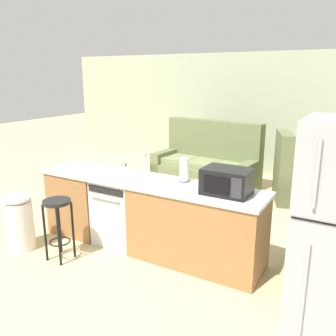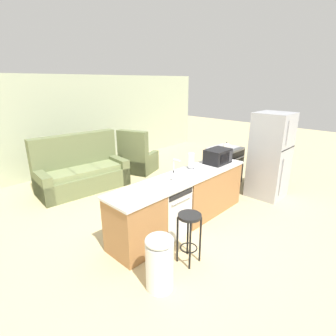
{
  "view_description": "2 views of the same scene",
  "coord_description": "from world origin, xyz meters",
  "px_view_note": "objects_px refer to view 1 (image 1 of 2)",
  "views": [
    {
      "loc": [
        2.44,
        -3.43,
        2.13
      ],
      "look_at": [
        0.11,
        0.6,
        0.91
      ],
      "focal_mm": 38.0,
      "sensor_mm": 36.0,
      "label": 1
    },
    {
      "loc": [
        -3.05,
        -2.69,
        2.44
      ],
      "look_at": [
        0.31,
        0.52,
        0.89
      ],
      "focal_mm": 28.0,
      "sensor_mm": 36.0,
      "label": 2
    }
  ],
  "objects_px": {
    "paper_towel_roll": "(184,170)",
    "bar_stool": "(58,217)",
    "kettle": "(335,190)",
    "dishwasher": "(121,211)",
    "armchair": "(294,182)",
    "trash_bin": "(19,220)",
    "soap_bottle": "(126,172)",
    "microwave": "(227,181)",
    "couch": "(207,166)"
  },
  "relations": [
    {
      "from": "bar_stool",
      "to": "couch",
      "type": "relative_size",
      "value": 0.36
    },
    {
      "from": "bar_stool",
      "to": "couch",
      "type": "distance_m",
      "value": 3.56
    },
    {
      "from": "trash_bin",
      "to": "armchair",
      "type": "xyz_separation_m",
      "value": [
        2.6,
        3.53,
        -0.03
      ]
    },
    {
      "from": "paper_towel_roll",
      "to": "armchair",
      "type": "xyz_separation_m",
      "value": [
        0.81,
        2.54,
        -0.69
      ]
    },
    {
      "from": "paper_towel_roll",
      "to": "bar_stool",
      "type": "height_order",
      "value": "paper_towel_roll"
    },
    {
      "from": "soap_bottle",
      "to": "kettle",
      "type": "height_order",
      "value": "kettle"
    },
    {
      "from": "trash_bin",
      "to": "dishwasher",
      "type": "bearing_deg",
      "value": 39.61
    },
    {
      "from": "dishwasher",
      "to": "armchair",
      "type": "relative_size",
      "value": 0.7
    },
    {
      "from": "couch",
      "to": "microwave",
      "type": "bearing_deg",
      "value": -62.68
    },
    {
      "from": "microwave",
      "to": "trash_bin",
      "type": "xyz_separation_m",
      "value": [
        -2.4,
        -0.8,
        -0.66
      ]
    },
    {
      "from": "paper_towel_roll",
      "to": "couch",
      "type": "distance_m",
      "value": 2.82
    },
    {
      "from": "soap_bottle",
      "to": "kettle",
      "type": "xyz_separation_m",
      "value": [
        2.32,
        0.45,
        0.01
      ]
    },
    {
      "from": "microwave",
      "to": "kettle",
      "type": "distance_m",
      "value": 1.1
    },
    {
      "from": "bar_stool",
      "to": "trash_bin",
      "type": "xyz_separation_m",
      "value": [
        -0.63,
        -0.06,
        -0.16
      ]
    },
    {
      "from": "paper_towel_roll",
      "to": "kettle",
      "type": "bearing_deg",
      "value": 8.53
    },
    {
      "from": "kettle",
      "to": "armchair",
      "type": "distance_m",
      "value": 2.52
    },
    {
      "from": "microwave",
      "to": "couch",
      "type": "xyz_separation_m",
      "value": [
        -1.45,
        2.8,
        -0.65
      ]
    },
    {
      "from": "kettle",
      "to": "armchair",
      "type": "xyz_separation_m",
      "value": [
        -0.81,
        2.3,
        -0.64
      ]
    },
    {
      "from": "paper_towel_roll",
      "to": "trash_bin",
      "type": "bearing_deg",
      "value": -151.19
    },
    {
      "from": "paper_towel_roll",
      "to": "armchair",
      "type": "distance_m",
      "value": 2.76
    },
    {
      "from": "soap_bottle",
      "to": "bar_stool",
      "type": "bearing_deg",
      "value": -122.72
    },
    {
      "from": "soap_bottle",
      "to": "couch",
      "type": "relative_size",
      "value": 0.08
    },
    {
      "from": "trash_bin",
      "to": "kettle",
      "type": "bearing_deg",
      "value": 19.82
    },
    {
      "from": "bar_stool",
      "to": "kettle",
      "type": "bearing_deg",
      "value": 22.8
    },
    {
      "from": "paper_towel_roll",
      "to": "armchair",
      "type": "bearing_deg",
      "value": 72.42
    },
    {
      "from": "couch",
      "to": "trash_bin",
      "type": "bearing_deg",
      "value": -104.8
    },
    {
      "from": "bar_stool",
      "to": "armchair",
      "type": "xyz_separation_m",
      "value": [
        1.97,
        3.47,
        -0.19
      ]
    },
    {
      "from": "trash_bin",
      "to": "paper_towel_roll",
      "type": "bearing_deg",
      "value": 28.81
    },
    {
      "from": "bar_stool",
      "to": "couch",
      "type": "xyz_separation_m",
      "value": [
        0.32,
        3.54,
        -0.14
      ]
    },
    {
      "from": "soap_bottle",
      "to": "kettle",
      "type": "bearing_deg",
      "value": 10.95
    },
    {
      "from": "paper_towel_roll",
      "to": "kettle",
      "type": "distance_m",
      "value": 1.63
    },
    {
      "from": "kettle",
      "to": "bar_stool",
      "type": "distance_m",
      "value": 3.05
    },
    {
      "from": "trash_bin",
      "to": "couch",
      "type": "distance_m",
      "value": 3.73
    },
    {
      "from": "microwave",
      "to": "kettle",
      "type": "bearing_deg",
      "value": 22.76
    },
    {
      "from": "trash_bin",
      "to": "armchair",
      "type": "relative_size",
      "value": 0.62
    },
    {
      "from": "microwave",
      "to": "trash_bin",
      "type": "bearing_deg",
      "value": -161.45
    },
    {
      "from": "dishwasher",
      "to": "bar_stool",
      "type": "relative_size",
      "value": 1.14
    },
    {
      "from": "trash_bin",
      "to": "armchair",
      "type": "distance_m",
      "value": 4.38
    },
    {
      "from": "dishwasher",
      "to": "bar_stool",
      "type": "bearing_deg",
      "value": -114.85
    },
    {
      "from": "soap_bottle",
      "to": "armchair",
      "type": "relative_size",
      "value": 0.15
    },
    {
      "from": "kettle",
      "to": "microwave",
      "type": "bearing_deg",
      "value": -157.24
    },
    {
      "from": "dishwasher",
      "to": "trash_bin",
      "type": "distance_m",
      "value": 1.26
    },
    {
      "from": "kettle",
      "to": "armchair",
      "type": "relative_size",
      "value": 0.17
    },
    {
      "from": "microwave",
      "to": "trash_bin",
      "type": "relative_size",
      "value": 0.68
    },
    {
      "from": "paper_towel_roll",
      "to": "soap_bottle",
      "type": "xyz_separation_m",
      "value": [
        -0.7,
        -0.21,
        -0.07
      ]
    },
    {
      "from": "couch",
      "to": "armchair",
      "type": "xyz_separation_m",
      "value": [
        1.65,
        -0.07,
        -0.04
      ]
    },
    {
      "from": "armchair",
      "to": "soap_bottle",
      "type": "bearing_deg",
      "value": -118.75
    },
    {
      "from": "armchair",
      "to": "trash_bin",
      "type": "bearing_deg",
      "value": -126.37
    },
    {
      "from": "dishwasher",
      "to": "soap_bottle",
      "type": "bearing_deg",
      "value": -12.37
    },
    {
      "from": "dishwasher",
      "to": "armchair",
      "type": "bearing_deg",
      "value": 59.17
    }
  ]
}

